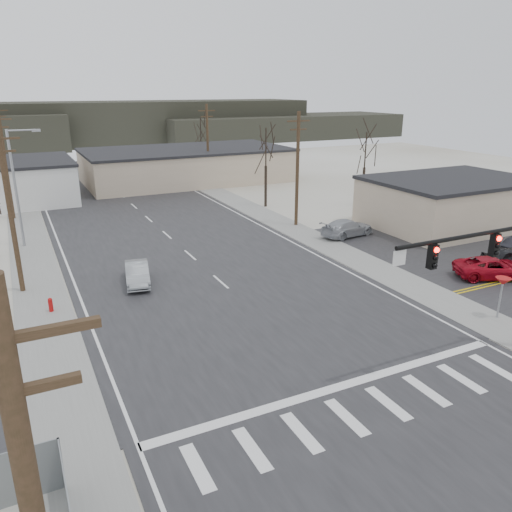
{
  "coord_description": "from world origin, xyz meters",
  "views": [
    {
      "loc": [
        -11.13,
        -19.8,
        11.91
      ],
      "look_at": [
        0.99,
        4.87,
        2.6
      ],
      "focal_mm": 35.0,
      "sensor_mm": 36.0,
      "label": 1
    }
  ],
  "objects_px": {
    "fire_hydrant": "(51,305)",
    "car_parked_red": "(493,268)",
    "car_far_a": "(118,180)",
    "sedan_crossing": "(137,273)",
    "traffic_signal_mast": "(509,262)",
    "car_parked_silver": "(347,228)",
    "car_far_b": "(90,166)"
  },
  "relations": [
    {
      "from": "car_parked_red",
      "to": "fire_hydrant",
      "type": "bearing_deg",
      "value": 99.05
    },
    {
      "from": "car_far_a",
      "to": "car_parked_red",
      "type": "relative_size",
      "value": 0.99
    },
    {
      "from": "car_far_b",
      "to": "car_parked_silver",
      "type": "height_order",
      "value": "car_parked_silver"
    },
    {
      "from": "traffic_signal_mast",
      "to": "car_parked_red",
      "type": "xyz_separation_m",
      "value": [
        8.43,
        7.06,
        -3.96
      ]
    },
    {
      "from": "traffic_signal_mast",
      "to": "car_far_a",
      "type": "bearing_deg",
      "value": 97.86
    },
    {
      "from": "car_far_b",
      "to": "car_parked_silver",
      "type": "distance_m",
      "value": 47.44
    },
    {
      "from": "car_parked_silver",
      "to": "sedan_crossing",
      "type": "bearing_deg",
      "value": 90.42
    },
    {
      "from": "fire_hydrant",
      "to": "car_parked_silver",
      "type": "height_order",
      "value": "car_parked_silver"
    },
    {
      "from": "fire_hydrant",
      "to": "traffic_signal_mast",
      "type": "bearing_deg",
      "value": -38.13
    },
    {
      "from": "car_far_a",
      "to": "car_parked_silver",
      "type": "relative_size",
      "value": 0.99
    },
    {
      "from": "car_parked_red",
      "to": "car_far_a",
      "type": "bearing_deg",
      "value": 43.64
    },
    {
      "from": "car_far_a",
      "to": "car_far_b",
      "type": "relative_size",
      "value": 1.22
    },
    {
      "from": "traffic_signal_mast",
      "to": "fire_hydrant",
      "type": "distance_m",
      "value": 23.39
    },
    {
      "from": "traffic_signal_mast",
      "to": "fire_hydrant",
      "type": "xyz_separation_m",
      "value": [
        -18.09,
        14.2,
        -4.22
      ]
    },
    {
      "from": "car_far_b",
      "to": "sedan_crossing",
      "type": "bearing_deg",
      "value": -85.44
    },
    {
      "from": "traffic_signal_mast",
      "to": "car_far_a",
      "type": "height_order",
      "value": "traffic_signal_mast"
    },
    {
      "from": "traffic_signal_mast",
      "to": "car_parked_red",
      "type": "relative_size",
      "value": 1.83
    },
    {
      "from": "car_parked_silver",
      "to": "car_far_a",
      "type": "bearing_deg",
      "value": 13.42
    },
    {
      "from": "sedan_crossing",
      "to": "car_far_b",
      "type": "distance_m",
      "value": 48.47
    },
    {
      "from": "traffic_signal_mast",
      "to": "car_far_b",
      "type": "distance_m",
      "value": 65.21
    },
    {
      "from": "car_far_b",
      "to": "car_parked_red",
      "type": "xyz_separation_m",
      "value": [
        16.66,
        -57.5,
        -0.0
      ]
    },
    {
      "from": "sedan_crossing",
      "to": "car_far_b",
      "type": "xyz_separation_m",
      "value": [
        4.51,
        48.26,
        -0.0
      ]
    },
    {
      "from": "car_far_a",
      "to": "car_parked_silver",
      "type": "bearing_deg",
      "value": 88.24
    },
    {
      "from": "sedan_crossing",
      "to": "car_far_a",
      "type": "height_order",
      "value": "car_far_a"
    },
    {
      "from": "fire_hydrant",
      "to": "sedan_crossing",
      "type": "bearing_deg",
      "value": 21.5
    },
    {
      "from": "fire_hydrant",
      "to": "car_parked_silver",
      "type": "xyz_separation_m",
      "value": [
        23.73,
        5.0,
        0.29
      ]
    },
    {
      "from": "fire_hydrant",
      "to": "car_parked_red",
      "type": "distance_m",
      "value": 27.47
    },
    {
      "from": "car_far_a",
      "to": "car_parked_silver",
      "type": "height_order",
      "value": "car_parked_silver"
    },
    {
      "from": "fire_hydrant",
      "to": "car_far_a",
      "type": "height_order",
      "value": "car_far_a"
    },
    {
      "from": "fire_hydrant",
      "to": "car_parked_red",
      "type": "bearing_deg",
      "value": -15.06
    },
    {
      "from": "fire_hydrant",
      "to": "car_far_b",
      "type": "relative_size",
      "value": 0.22
    },
    {
      "from": "sedan_crossing",
      "to": "traffic_signal_mast",
      "type": "bearing_deg",
      "value": -41.39
    }
  ]
}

